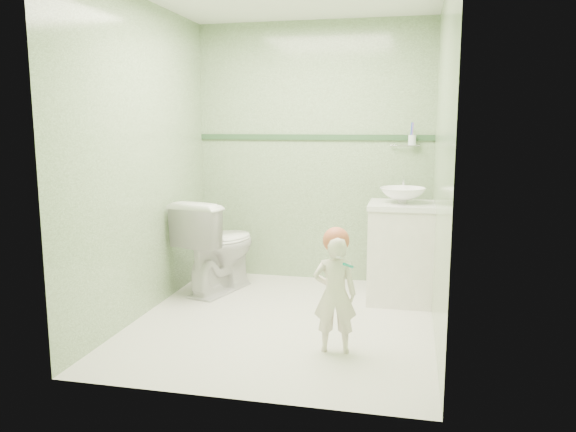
# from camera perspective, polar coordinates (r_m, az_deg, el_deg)

# --- Properties ---
(ground) EXTENTS (2.50, 2.50, 0.00)m
(ground) POSITION_cam_1_polar(r_m,az_deg,el_deg) (4.31, -0.44, -10.61)
(ground) COLOR silver
(ground) RESTS_ON ground
(room_shell) EXTENTS (2.50, 2.54, 2.40)m
(room_shell) POSITION_cam_1_polar(r_m,az_deg,el_deg) (4.06, -0.46, 5.52)
(room_shell) COLOR gray
(room_shell) RESTS_ON ground
(trim_stripe) EXTENTS (2.20, 0.02, 0.05)m
(trim_stripe) POSITION_cam_1_polar(r_m,az_deg,el_deg) (5.27, 2.58, 8.01)
(trim_stripe) COLOR #2E5130
(trim_stripe) RESTS_ON room_shell
(vanity) EXTENTS (0.52, 0.50, 0.80)m
(vanity) POSITION_cam_1_polar(r_m,az_deg,el_deg) (4.77, 11.38, -3.82)
(vanity) COLOR white
(vanity) RESTS_ON ground
(counter) EXTENTS (0.54, 0.52, 0.04)m
(counter) POSITION_cam_1_polar(r_m,az_deg,el_deg) (4.70, 11.54, 1.06)
(counter) COLOR white
(counter) RESTS_ON vanity
(basin) EXTENTS (0.37, 0.37, 0.13)m
(basin) POSITION_cam_1_polar(r_m,az_deg,el_deg) (4.69, 11.57, 2.08)
(basin) COLOR white
(basin) RESTS_ON counter
(faucet) EXTENTS (0.03, 0.13, 0.18)m
(faucet) POSITION_cam_1_polar(r_m,az_deg,el_deg) (4.86, 11.64, 3.28)
(faucet) COLOR silver
(faucet) RESTS_ON counter
(cup_holder) EXTENTS (0.26, 0.07, 0.21)m
(cup_holder) POSITION_cam_1_polar(r_m,az_deg,el_deg) (5.13, 12.41, 7.53)
(cup_holder) COLOR silver
(cup_holder) RESTS_ON room_shell
(toilet) EXTENTS (0.67, 0.91, 0.83)m
(toilet) POSITION_cam_1_polar(r_m,az_deg,el_deg) (4.99, -7.09, -2.96)
(toilet) COLOR white
(toilet) RESTS_ON ground
(toddler) EXTENTS (0.30, 0.22, 0.77)m
(toddler) POSITION_cam_1_polar(r_m,az_deg,el_deg) (3.66, 4.79, -7.93)
(toddler) COLOR silver
(toddler) RESTS_ON ground
(hair_cap) EXTENTS (0.17, 0.17, 0.17)m
(hair_cap) POSITION_cam_1_polar(r_m,az_deg,el_deg) (3.60, 4.92, -2.47)
(hair_cap) COLOR #C05F3E
(hair_cap) RESTS_ON toddler
(teal_toothbrush) EXTENTS (0.11, 0.14, 0.08)m
(teal_toothbrush) POSITION_cam_1_polar(r_m,az_deg,el_deg) (3.48, 6.04, -4.94)
(teal_toothbrush) COLOR #078E75
(teal_toothbrush) RESTS_ON toddler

